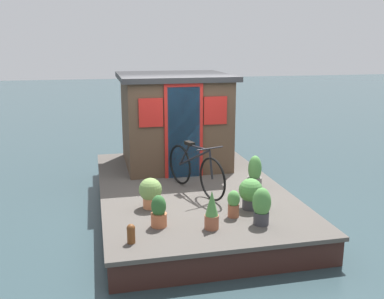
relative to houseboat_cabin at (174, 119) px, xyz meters
The scene contains 12 objects.
ground_plane 2.02m from the houseboat_cabin, behind, with size 60.00×60.00×0.00m, color #2D4247.
houseboat_deck 1.87m from the houseboat_cabin, behind, with size 5.17×3.15×0.44m.
houseboat_cabin is the anchor object (origin of this frame).
bicycle 1.92m from the houseboat_cabin, behind, with size 1.64×0.69×0.86m.
potted_plant_geranium 2.65m from the houseboat_cabin, 161.23° to the left, with size 0.36×0.36×0.47m.
potted_plant_fern 3.33m from the houseboat_cabin, 165.68° to the left, with size 0.22×0.22×0.45m.
potted_plant_lavender 3.46m from the houseboat_cabin, behind, with size 0.20×0.20×0.54m.
potted_plant_mint 3.15m from the houseboat_cabin, behind, with size 0.18×0.18×0.40m.
potted_plant_thyme 2.96m from the houseboat_cabin, 166.77° to the right, with size 0.37×0.37×0.48m.
potted_plant_succulent 2.28m from the houseboat_cabin, 150.87° to the right, with size 0.25×0.25×0.59m.
potted_plant_rosemary 3.51m from the houseboat_cabin, 169.91° to the right, with size 0.26×0.26×0.53m.
mooring_bollard 3.87m from the houseboat_cabin, 161.16° to the left, with size 0.11×0.11×0.25m.
Camera 1 is at (-7.27, 1.60, 2.91)m, focal length 40.91 mm.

